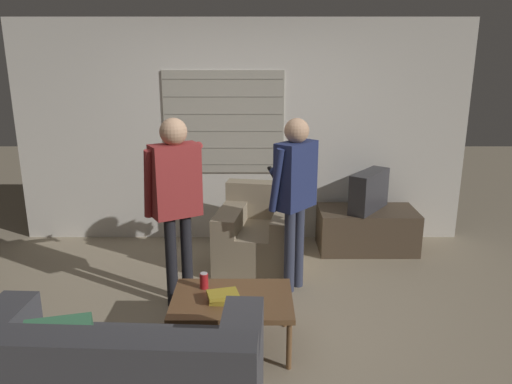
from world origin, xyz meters
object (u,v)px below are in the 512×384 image
at_px(soda_can, 205,281).
at_px(spare_remote, 261,307).
at_px(armchair_beige, 261,235).
at_px(tv, 370,191).
at_px(coffee_table, 233,302).
at_px(book_stack, 224,297).
at_px(person_left_standing, 177,189).
at_px(person_right_standing, 296,184).

distance_m(soda_can, spare_remote, 0.54).
xyz_separation_m(armchair_beige, tv, (1.22, 0.41, 0.36)).
height_order(armchair_beige, spare_remote, armchair_beige).
bearing_deg(coffee_table, book_stack, -141.25).
height_order(tv, person_left_standing, person_left_standing).
relative_size(armchair_beige, coffee_table, 1.12).
relative_size(coffee_table, tv, 1.45).
bearing_deg(book_stack, tv, 53.18).
xyz_separation_m(coffee_table, soda_can, (-0.23, 0.16, 0.10)).
bearing_deg(armchair_beige, person_right_standing, 128.45).
relative_size(armchair_beige, soda_can, 8.07).
height_order(person_left_standing, book_stack, person_left_standing).
height_order(armchair_beige, coffee_table, armchair_beige).
relative_size(book_stack, spare_remote, 1.91).
height_order(tv, soda_can, tv).
bearing_deg(soda_can, person_right_standing, 47.26).
relative_size(coffee_table, person_right_standing, 0.56).
distance_m(book_stack, soda_can, 0.27).
xyz_separation_m(armchair_beige, coffee_table, (-0.22, -1.54, 0.04)).
xyz_separation_m(person_right_standing, soda_can, (-0.76, -0.82, -0.56)).
xyz_separation_m(armchair_beige, person_left_standing, (-0.72, -0.85, 0.73)).
distance_m(tv, spare_remote, 2.46).
xyz_separation_m(soda_can, spare_remote, (0.43, -0.32, -0.05)).
bearing_deg(soda_can, tv, 47.17).
bearing_deg(book_stack, spare_remote, -21.06).
bearing_deg(person_left_standing, armchair_beige, 19.69).
bearing_deg(coffee_table, soda_can, 144.49).
bearing_deg(coffee_table, person_left_standing, 126.17).
xyz_separation_m(tv, person_right_standing, (-0.91, -0.98, 0.34)).
height_order(person_left_standing, soda_can, person_left_standing).
relative_size(tv, spare_remote, 4.68).
distance_m(coffee_table, person_left_standing, 1.10).
bearing_deg(tv, person_left_standing, -20.54).
bearing_deg(armchair_beige, soda_can, 81.74).
xyz_separation_m(tv, book_stack, (-1.50, -2.01, -0.25)).
bearing_deg(armchair_beige, tv, -151.82).
bearing_deg(person_left_standing, soda_can, -92.34).
bearing_deg(coffee_table, person_right_standing, 61.58).
bearing_deg(soda_can, spare_remote, -36.54).
bearing_deg(spare_remote, soda_can, 150.47).
xyz_separation_m(book_stack, spare_remote, (0.27, -0.11, -0.02)).
relative_size(person_left_standing, person_right_standing, 1.02).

